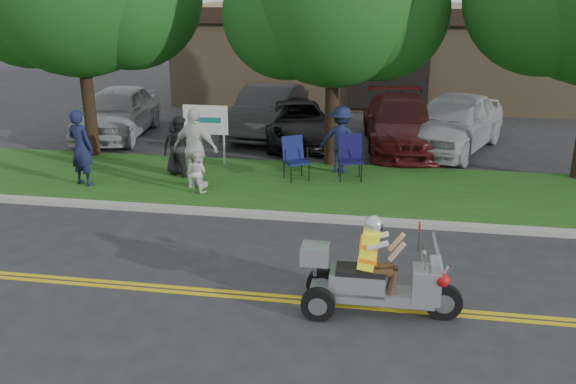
% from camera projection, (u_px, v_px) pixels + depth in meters
% --- Properties ---
extents(ground, '(120.00, 120.00, 0.00)m').
position_uv_depth(ground, '(259.00, 282.00, 10.52)').
color(ground, '#28282B').
rests_on(ground, ground).
extents(centerline_near, '(60.00, 0.10, 0.01)m').
position_uv_depth(centerline_near, '(251.00, 298.00, 9.98)').
color(centerline_near, gold).
rests_on(centerline_near, ground).
extents(centerline_far, '(60.00, 0.10, 0.01)m').
position_uv_depth(centerline_far, '(253.00, 294.00, 10.12)').
color(centerline_far, gold).
rests_on(centerline_far, ground).
extents(curb, '(60.00, 0.25, 0.12)m').
position_uv_depth(curb, '(288.00, 216.00, 13.34)').
color(curb, '#A8A89E').
rests_on(curb, ground).
extents(grass_verge, '(60.00, 4.00, 0.10)m').
position_uv_depth(grass_verge, '(302.00, 186.00, 15.35)').
color(grass_verge, '#254A13').
rests_on(grass_verge, ground).
extents(commercial_building, '(18.00, 8.20, 4.00)m').
position_uv_depth(commercial_building, '(391.00, 51.00, 27.25)').
color(commercial_building, '#9E7F5B').
rests_on(commercial_building, ground).
extents(tree_mid, '(5.88, 4.80, 7.05)m').
position_uv_depth(tree_mid, '(336.00, 2.00, 15.74)').
color(tree_mid, '#332114').
rests_on(tree_mid, ground).
extents(business_sign, '(1.25, 0.06, 1.75)m').
position_uv_depth(business_sign, '(206.00, 123.00, 16.72)').
color(business_sign, silver).
rests_on(business_sign, ground).
extents(trike_scooter, '(2.48, 0.83, 1.63)m').
position_uv_depth(trike_scooter, '(373.00, 280.00, 9.36)').
color(trike_scooter, black).
rests_on(trike_scooter, ground).
extents(lawn_chair_a, '(0.70, 0.72, 1.15)m').
position_uv_depth(lawn_chair_a, '(350.00, 154.00, 15.61)').
color(lawn_chair_a, black).
rests_on(lawn_chair_a, grass_verge).
extents(lawn_chair_b, '(0.81, 0.81, 1.09)m').
position_uv_depth(lawn_chair_b, '(295.00, 155.00, 15.61)').
color(lawn_chair_b, black).
rests_on(lawn_chair_b, grass_verge).
extents(spectator_adult_left, '(0.80, 0.64, 1.90)m').
position_uv_depth(spectator_adult_left, '(81.00, 148.00, 15.02)').
color(spectator_adult_left, '#151B3C').
rests_on(spectator_adult_left, grass_verge).
extents(spectator_adult_mid, '(0.95, 0.89, 1.56)m').
position_uv_depth(spectator_adult_mid, '(180.00, 146.00, 15.86)').
color(spectator_adult_mid, black).
rests_on(spectator_adult_mid, grass_verge).
extents(spectator_adult_right, '(1.24, 0.70, 1.99)m').
position_uv_depth(spectator_adult_right, '(196.00, 149.00, 14.75)').
color(spectator_adult_right, silver).
rests_on(spectator_adult_right, grass_verge).
extents(spectator_chair_a, '(1.19, 0.74, 1.77)m').
position_uv_depth(spectator_chair_a, '(341.00, 139.00, 16.09)').
color(spectator_chair_a, '#1A2248').
rests_on(spectator_chair_a, grass_verge).
extents(spectator_chair_b, '(0.77, 0.57, 1.45)m').
position_uv_depth(spectator_chair_b, '(176.00, 147.00, 15.95)').
color(spectator_chair_b, black).
rests_on(spectator_chair_b, grass_verge).
extents(child_right, '(0.59, 0.52, 1.01)m').
position_uv_depth(child_right, '(197.00, 172.00, 14.60)').
color(child_right, silver).
rests_on(child_right, grass_verge).
extents(parked_car_far_left, '(2.49, 5.08, 1.67)m').
position_uv_depth(parked_car_far_left, '(117.00, 112.00, 20.35)').
color(parked_car_far_left, '#AEB2B6').
rests_on(parked_car_far_left, ground).
extents(parked_car_left, '(2.16, 5.06, 1.62)m').
position_uv_depth(parked_car_left, '(268.00, 110.00, 20.64)').
color(parked_car_left, '#343537').
rests_on(parked_car_left, ground).
extents(parked_car_mid, '(3.59, 5.24, 1.33)m').
position_uv_depth(parked_car_mid, '(295.00, 122.00, 19.62)').
color(parked_car_mid, black).
rests_on(parked_car_mid, ground).
extents(parked_car_right, '(2.73, 5.60, 1.57)m').
position_uv_depth(parked_car_right, '(402.00, 123.00, 18.90)').
color(parked_car_right, '#4C1211').
rests_on(parked_car_right, ground).
extents(parked_car_far_right, '(3.93, 5.54, 1.75)m').
position_uv_depth(parked_car_far_right, '(453.00, 122.00, 18.62)').
color(parked_car_far_right, '#ABADB3').
rests_on(parked_car_far_right, ground).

